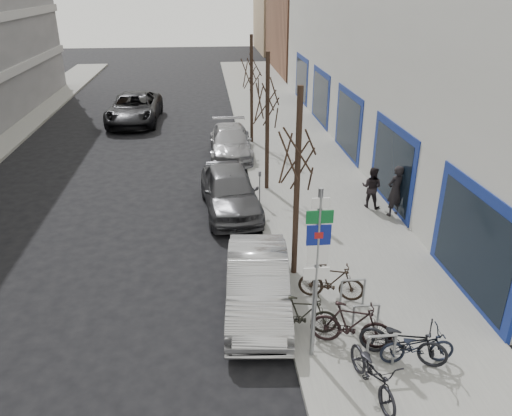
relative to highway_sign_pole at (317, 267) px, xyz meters
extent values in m
plane|color=black|center=(-2.40, 0.01, -2.46)|extent=(120.00, 120.00, 0.00)
cube|color=slate|center=(2.10, 10.01, -2.38)|extent=(5.00, 70.00, 0.15)
cube|color=brown|center=(10.60, 40.01, 1.54)|extent=(12.00, 14.00, 8.00)
cube|color=#937A5B|center=(11.10, 55.01, 2.04)|extent=(13.00, 12.00, 9.00)
cylinder|color=gray|center=(0.00, 0.01, -0.36)|extent=(0.10, 0.10, 4.20)
cube|color=white|center=(0.00, -0.02, 1.44)|extent=(0.35, 0.03, 0.22)
cube|color=#0C5926|center=(0.00, -0.02, 1.14)|extent=(0.55, 0.03, 0.28)
cube|color=navy|center=(0.00, -0.02, 0.74)|extent=(0.50, 0.03, 0.45)
cube|color=maroon|center=(0.00, -0.03, 0.74)|extent=(0.18, 0.02, 0.14)
cube|color=white|center=(0.00, -0.02, 0.29)|extent=(0.45, 0.03, 0.45)
cube|color=white|center=(0.00, -0.02, -0.16)|extent=(0.55, 0.03, 0.28)
cylinder|color=gray|center=(1.10, -0.49, -1.91)|extent=(0.06, 0.06, 0.80)
cylinder|color=gray|center=(1.70, -0.49, -1.91)|extent=(0.06, 0.06, 0.80)
cylinder|color=gray|center=(1.40, -0.49, -1.51)|extent=(0.60, 0.06, 0.06)
cylinder|color=gray|center=(1.10, 0.61, -1.91)|extent=(0.06, 0.06, 0.80)
cylinder|color=gray|center=(1.70, 0.61, -1.91)|extent=(0.06, 0.06, 0.80)
cylinder|color=gray|center=(1.40, 0.61, -1.51)|extent=(0.60, 0.06, 0.06)
cylinder|color=gray|center=(1.10, 1.71, -1.91)|extent=(0.06, 0.06, 0.80)
cylinder|color=gray|center=(1.70, 1.71, -1.91)|extent=(0.06, 0.06, 0.80)
cylinder|color=gray|center=(1.40, 1.71, -1.51)|extent=(0.60, 0.06, 0.06)
cylinder|color=black|center=(0.20, 3.51, 0.29)|extent=(0.16, 0.16, 5.50)
cylinder|color=black|center=(0.20, 10.01, 0.29)|extent=(0.16, 0.16, 5.50)
cylinder|color=black|center=(0.20, 16.51, 0.29)|extent=(0.16, 0.16, 5.50)
cylinder|color=gray|center=(-0.25, 3.01, -1.76)|extent=(0.05, 0.05, 1.10)
cube|color=#3F3F44|center=(-0.25, 3.01, -1.13)|extent=(0.10, 0.08, 0.18)
cylinder|color=gray|center=(-0.25, 8.51, -1.76)|extent=(0.05, 0.05, 1.10)
cube|color=#3F3F44|center=(-0.25, 8.51, -1.13)|extent=(0.10, 0.08, 0.18)
cylinder|color=gray|center=(-0.25, 14.01, -1.76)|extent=(0.05, 0.05, 1.10)
cube|color=#3F3F44|center=(-0.25, 14.01, -1.13)|extent=(0.10, 0.08, 0.18)
imported|color=black|center=(0.99, -1.21, -1.73)|extent=(0.89, 1.95, 1.15)
imported|color=black|center=(0.95, 0.25, -1.73)|extent=(1.97, 1.16, 1.15)
imported|color=black|center=(2.23, -0.45, -1.80)|extent=(1.67, 0.57, 1.01)
imported|color=black|center=(-0.06, 0.81, -1.80)|extent=(1.75, 0.80, 1.02)
imported|color=black|center=(1.96, -0.32, -1.72)|extent=(1.97, 1.42, 1.17)
imported|color=black|center=(0.94, 2.11, -1.78)|extent=(1.83, 1.03, 1.06)
imported|color=#A9AAAE|center=(-1.00, 2.07, -1.72)|extent=(1.93, 4.58, 1.47)
imported|color=#49494E|center=(-1.38, 8.28, -1.64)|extent=(2.34, 4.95, 1.64)
imported|color=gray|center=(-1.00, 14.68, -1.75)|extent=(2.05, 4.91, 1.42)
imported|color=black|center=(-6.41, 21.70, -1.60)|extent=(3.03, 6.28, 1.72)
imported|color=black|center=(4.40, 6.97, -1.37)|extent=(0.79, 0.65, 1.88)
imported|color=black|center=(3.81, 7.77, -1.52)|extent=(0.70, 0.65, 1.57)
camera|label=1|loc=(-2.15, -8.69, 5.36)|focal=35.00mm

